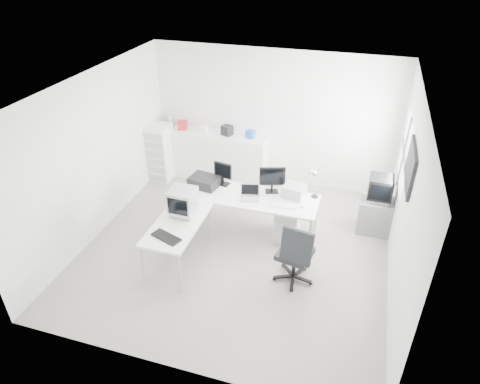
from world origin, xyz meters
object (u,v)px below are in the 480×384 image
(crt_tv, at_px, (380,189))
(filing_cabinet, at_px, (161,152))
(lcd_monitor_small, at_px, (223,174))
(crt_monitor, at_px, (183,201))
(laser_printer, at_px, (294,191))
(inkjet_printer, at_px, (204,181))
(drawer_pedestal, at_px, (287,222))
(side_desk, at_px, (179,242))
(tv_cabinet, at_px, (375,215))
(lcd_monitor_large, at_px, (272,180))
(main_desk, at_px, (248,214))
(laptop, at_px, (250,194))
(office_chair, at_px, (295,251))
(sideboard, at_px, (219,156))

(crt_tv, relative_size, filing_cabinet, 0.41)
(lcd_monitor_small, relative_size, crt_monitor, 0.83)
(laser_printer, xyz_separation_m, filing_cabinet, (-3.09, 1.14, -0.24))
(inkjet_printer, bearing_deg, drawer_pedestal, 7.03)
(side_desk, relative_size, tv_cabinet, 2.20)
(lcd_monitor_large, distance_m, crt_monitor, 1.63)
(crt_monitor, bearing_deg, crt_tv, 28.27)
(main_desk, relative_size, filing_cabinet, 1.97)
(filing_cabinet, bearing_deg, drawer_pedestal, -23.29)
(main_desk, bearing_deg, lcd_monitor_small, 155.56)
(side_desk, bearing_deg, inkjet_printer, 90.00)
(inkjet_printer, distance_m, crt_tv, 3.07)
(filing_cabinet, bearing_deg, tv_cabinet, -8.43)
(main_desk, distance_m, drawer_pedestal, 0.71)
(tv_cabinet, height_order, filing_cabinet, filing_cabinet)
(laser_printer, bearing_deg, side_desk, -129.19)
(tv_cabinet, distance_m, filing_cabinet, 4.56)
(tv_cabinet, xyz_separation_m, crt_tv, (0.00, 0.00, 0.54))
(side_desk, height_order, laptop, laptop)
(drawer_pedestal, height_order, office_chair, office_chair)
(laptop, height_order, laser_printer, laptop)
(laptop, height_order, sideboard, sideboard)
(tv_cabinet, xyz_separation_m, filing_cabinet, (-4.50, 0.67, 0.29))
(drawer_pedestal, xyz_separation_m, lcd_monitor_large, (-0.35, 0.20, 0.68))
(crt_monitor, relative_size, office_chair, 0.47)
(laser_printer, height_order, filing_cabinet, filing_cabinet)
(office_chair, distance_m, sideboard, 3.49)
(side_desk, height_order, laser_printer, laser_printer)
(main_desk, relative_size, sideboard, 1.15)
(office_chair, bearing_deg, laptop, 148.82)
(office_chair, bearing_deg, drawer_pedestal, 118.46)
(office_chair, distance_m, filing_cabinet, 4.10)
(lcd_monitor_large, relative_size, office_chair, 0.42)
(main_desk, relative_size, lcd_monitor_small, 5.63)
(laptop, relative_size, sideboard, 0.16)
(office_chair, relative_size, crt_tv, 2.20)
(lcd_monitor_small, distance_m, office_chair, 2.04)
(lcd_monitor_small, bearing_deg, crt_monitor, -94.39)
(office_chair, height_order, filing_cabinet, filing_cabinet)
(lcd_monitor_small, height_order, filing_cabinet, filing_cabinet)
(main_desk, relative_size, tv_cabinet, 3.77)
(sideboard, bearing_deg, main_desk, -56.11)
(inkjet_printer, height_order, tv_cabinet, inkjet_printer)
(lcd_monitor_small, distance_m, filing_cabinet, 2.14)
(side_desk, distance_m, drawer_pedestal, 1.93)
(main_desk, bearing_deg, drawer_pedestal, 4.09)
(office_chair, distance_m, tv_cabinet, 2.05)
(laser_printer, distance_m, crt_tv, 1.49)
(laptop, bearing_deg, main_desk, 103.67)
(crt_monitor, bearing_deg, drawer_pedestal, 31.29)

